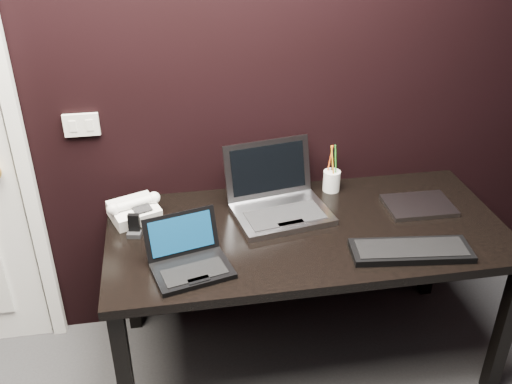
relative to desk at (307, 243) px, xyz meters
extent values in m
plane|color=black|center=(-0.30, 0.40, 0.64)|extent=(4.00, 0.00, 4.00)
cube|color=white|center=(-1.18, 0.37, 0.36)|extent=(0.06, 0.05, 2.11)
cube|color=silver|center=(-0.92, 0.39, 0.46)|extent=(0.15, 0.02, 0.10)
cube|color=silver|center=(-0.95, 0.38, 0.46)|extent=(0.03, 0.01, 0.05)
cube|color=silver|center=(-0.88, 0.38, 0.46)|extent=(0.03, 0.01, 0.05)
cube|color=black|center=(0.00, 0.00, 0.06)|extent=(1.70, 0.80, 0.04)
cube|color=black|center=(-0.80, -0.35, -0.31)|extent=(0.06, 0.06, 0.70)
cube|color=black|center=(0.80, -0.35, -0.31)|extent=(0.06, 0.06, 0.70)
cube|color=black|center=(-0.80, 0.35, -0.31)|extent=(0.06, 0.06, 0.70)
cube|color=black|center=(0.80, 0.35, -0.31)|extent=(0.06, 0.06, 0.70)
cube|color=black|center=(-0.51, -0.23, 0.09)|extent=(0.33, 0.26, 0.02)
cube|color=black|center=(-0.50, -0.25, 0.10)|extent=(0.26, 0.16, 0.00)
cube|color=black|center=(-0.49, -0.30, 0.10)|extent=(0.09, 0.05, 0.00)
cube|color=black|center=(-0.54, -0.11, 0.18)|extent=(0.30, 0.13, 0.17)
cube|color=#092946|center=(-0.54, -0.11, 0.18)|extent=(0.25, 0.10, 0.14)
cube|color=#9E9DA2|center=(-0.09, 0.10, 0.09)|extent=(0.45, 0.36, 0.03)
cube|color=black|center=(-0.08, 0.07, 0.11)|extent=(0.36, 0.22, 0.00)
cube|color=#929297|center=(-0.07, -0.01, 0.11)|extent=(0.12, 0.07, 0.00)
cube|color=#939498|center=(-0.12, 0.28, 0.23)|extent=(0.41, 0.15, 0.25)
cube|color=black|center=(-0.12, 0.27, 0.23)|extent=(0.35, 0.12, 0.21)
cube|color=black|center=(0.36, -0.25, 0.09)|extent=(0.49, 0.22, 0.03)
cube|color=black|center=(0.36, -0.25, 0.11)|extent=(0.45, 0.18, 0.00)
cube|color=gray|center=(0.54, 0.08, 0.09)|extent=(0.30, 0.22, 0.02)
cube|color=white|center=(-0.73, 0.20, 0.11)|extent=(0.25, 0.24, 0.08)
cylinder|color=white|center=(-0.73, 0.19, 0.16)|extent=(0.19, 0.10, 0.04)
sphere|color=white|center=(-0.81, 0.16, 0.16)|extent=(0.07, 0.07, 0.05)
sphere|color=white|center=(-0.64, 0.23, 0.16)|extent=(0.07, 0.07, 0.05)
cube|color=black|center=(-0.69, 0.17, 0.15)|extent=(0.09, 0.08, 0.01)
cube|color=black|center=(-0.73, 0.07, 0.13)|extent=(0.05, 0.03, 0.10)
cube|color=black|center=(-0.73, 0.06, 0.09)|extent=(0.06, 0.05, 0.02)
cylinder|color=white|center=(0.19, 0.30, 0.13)|extent=(0.08, 0.08, 0.10)
cylinder|color=#E54F15|center=(0.18, 0.31, 0.24)|extent=(0.02, 0.03, 0.15)
cylinder|color=#267B21|center=(0.20, 0.29, 0.24)|extent=(0.01, 0.02, 0.15)
cylinder|color=black|center=(0.20, 0.31, 0.24)|extent=(0.01, 0.01, 0.15)
cylinder|color=orange|center=(0.19, 0.29, 0.24)|extent=(0.02, 0.03, 0.15)
camera|label=1|loc=(-0.56, -1.98, 1.42)|focal=40.00mm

